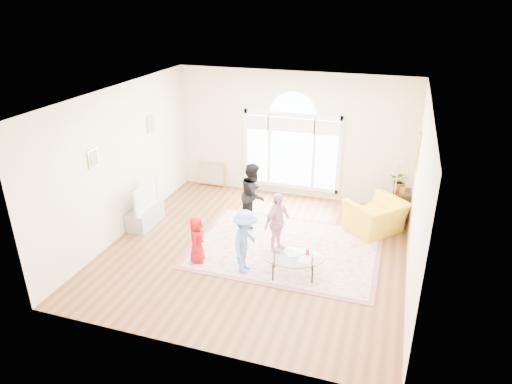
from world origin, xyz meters
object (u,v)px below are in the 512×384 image
(area_rug, at_px, (286,248))
(coffee_table, at_px, (293,258))
(television, at_px, (143,196))
(tv_console, at_px, (145,216))
(armchair, at_px, (376,216))

(area_rug, distance_m, coffee_table, 1.07)
(television, xyz_separation_m, coffee_table, (3.70, -0.99, -0.32))
(area_rug, height_order, coffee_table, coffee_table)
(television, height_order, coffee_table, television)
(tv_console, bearing_deg, armchair, 14.20)
(coffee_table, relative_size, armchair, 1.10)
(area_rug, relative_size, coffee_table, 2.87)
(television, relative_size, armchair, 0.92)
(tv_console, height_order, television, television)
(coffee_table, xyz_separation_m, armchair, (1.32, 2.26, -0.03))
(armchair, bearing_deg, coffee_table, 10.73)
(armchair, bearing_deg, tv_console, -34.75)
(television, bearing_deg, area_rug, -1.10)
(area_rug, bearing_deg, coffee_table, -68.47)
(area_rug, relative_size, television, 3.40)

